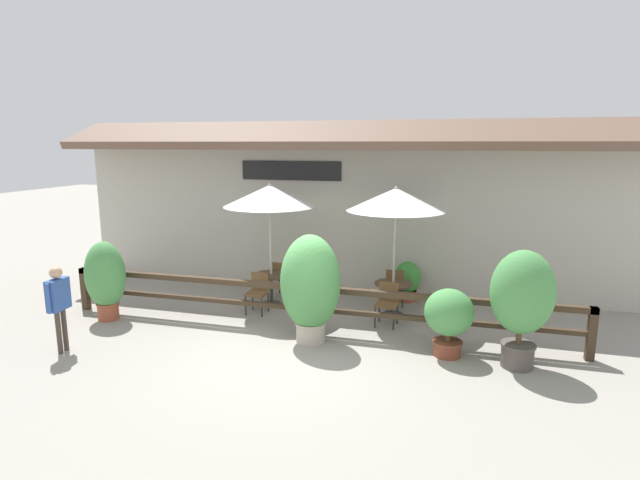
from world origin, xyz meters
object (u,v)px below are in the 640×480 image
Objects in this scene: chair_near_wallside at (282,277)px; chair_middle_streetside at (387,302)px; patio_umbrella_middle at (396,200)px; dining_table_middle at (393,289)px; potted_plant_tall_tropical at (449,317)px; potted_plant_entrance_palm at (407,280)px; patio_umbrella_near at (270,196)px; chair_near_streetside at (258,291)px; dining_table_near at (271,280)px; chair_middle_wallside at (395,285)px; potted_plant_broad_leaf at (310,285)px; potted_plant_corner_fern at (522,298)px; pedestrian at (58,298)px; potted_plant_small_flowering at (105,278)px.

chair_near_wallside is 1.00× the size of chair_middle_streetside.
dining_table_middle is (0.00, 0.00, -1.94)m from patio_umbrella_middle.
potted_plant_tall_tropical is 3.11m from potted_plant_entrance_palm.
patio_umbrella_near is 2.11m from chair_near_streetside.
patio_umbrella_middle is 2.85m from potted_plant_tall_tropical.
dining_table_near is 3.19m from potted_plant_entrance_palm.
patio_umbrella_near is at bearing 83.48° from chair_near_streetside.
chair_middle_wallside is 0.72× the size of potted_plant_tall_tropical.
patio_umbrella_middle is at bearing 122.52° from potted_plant_tall_tropical.
potted_plant_corner_fern is (3.63, -0.12, 0.10)m from potted_plant_broad_leaf.
potted_plant_entrance_palm is at bearing 123.61° from pedestrian.
patio_umbrella_near is 3.41m from dining_table_middle.
patio_umbrella_near is 2.80m from potted_plant_broad_leaf.
pedestrian is (-6.64, -1.64, 0.29)m from potted_plant_tall_tropical.
chair_middle_streetside is at bearing -12.83° from patio_umbrella_near.
chair_near_wallside is at bearing 85.54° from chair_near_streetside.
patio_umbrella_middle is 1.36× the size of potted_plant_broad_leaf.
dining_table_near is at bearing 158.55° from potted_plant_corner_fern.
chair_middle_streetside is (2.76, -0.63, -2.02)m from patio_umbrella_near.
chair_middle_wallside is at bearing 93.55° from patio_umbrella_middle.
chair_middle_wallside is 2.80m from potted_plant_tall_tropical.
dining_table_near and dining_table_middle have the same top height.
dining_table_middle is 2.22m from potted_plant_tall_tropical.
chair_middle_wallside reaches higher than dining_table_middle.
chair_middle_wallside is 0.52× the size of potted_plant_small_flowering.
chair_near_streetside is 1.00× the size of chair_middle_wallside.
patio_umbrella_near is at bearing 171.66° from chair_middle_streetside.
potted_plant_small_flowering is 0.82× the size of potted_plant_broad_leaf.
chair_near_wallside is 4.67m from potted_plant_tall_tropical.
patio_umbrella_middle is 3.49× the size of dining_table_middle.
chair_middle_wallside is 6.28m from potted_plant_small_flowering.
chair_near_streetside is at bearing -97.29° from dining_table_near.
patio_umbrella_near is 2.31× the size of potted_plant_tall_tropical.
patio_umbrella_near reaches higher than chair_middle_wallside.
potted_plant_entrance_palm is (3.08, 1.69, 0.00)m from chair_near_streetside.
chair_middle_streetside is 0.91× the size of potted_plant_entrance_palm.
potted_plant_entrance_palm is (0.20, 1.07, -2.02)m from patio_umbrella_middle.
chair_near_wallside is at bearing 86.84° from dining_table_near.
potted_plant_corner_fern reaches higher than dining_table_middle.
chair_near_streetside is 0.43× the size of potted_plant_broad_leaf.
chair_middle_wallside is (2.76, 0.64, -2.02)m from patio_umbrella_near.
chair_middle_wallside is 0.44× the size of potted_plant_corner_fern.
dining_table_middle is at bearing 175.16° from chair_near_wallside.
chair_near_wallside is 0.31× the size of patio_umbrella_middle.
chair_middle_wallside is 0.43× the size of potted_plant_broad_leaf.
patio_umbrella_near is at bearing 137.51° from pedestrian.
patio_umbrella_middle is (2.80, 0.01, 0.00)m from patio_umbrella_near.
patio_umbrella_near is 3.19× the size of chair_near_streetside.
chair_middle_streetside is at bearing 134.94° from potted_plant_tall_tropical.
chair_near_streetside is 3.90m from pedestrian.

